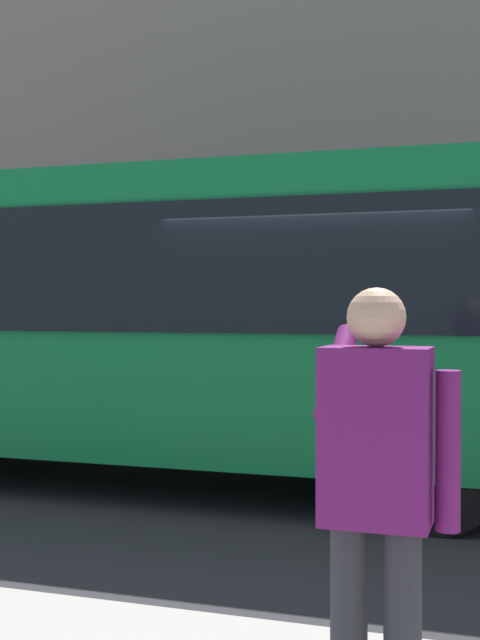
% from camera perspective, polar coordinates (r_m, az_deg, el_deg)
% --- Properties ---
extents(ground_plane, '(60.00, 60.00, 0.00)m').
position_cam_1_polar(ground_plane, '(8.08, 6.55, -11.72)').
color(ground_plane, '#2B2B2D').
extents(building_facade_far, '(28.00, 1.55, 12.00)m').
position_cam_1_polar(building_facade_far, '(15.19, 12.18, 17.10)').
color(building_facade_far, gray).
rests_on(building_facade_far, ground_plane).
extents(red_bus, '(9.05, 2.54, 3.08)m').
position_cam_1_polar(red_bus, '(8.66, -6.57, 0.37)').
color(red_bus, '#0F7238').
rests_on(red_bus, ground_plane).
extents(pedestrian_photographer, '(0.53, 0.52, 1.70)m').
position_cam_1_polar(pedestrian_photographer, '(3.25, 9.15, -10.42)').
color(pedestrian_photographer, '#2D2D33').
rests_on(pedestrian_photographer, sidewalk_curb).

